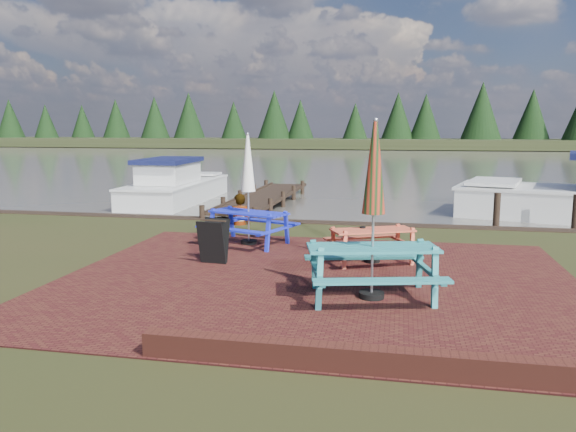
# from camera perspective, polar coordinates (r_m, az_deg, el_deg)

# --- Properties ---
(ground) EXTENTS (120.00, 120.00, 0.00)m
(ground) POSITION_cam_1_polar(r_m,az_deg,el_deg) (8.99, 1.95, -8.28)
(ground) COLOR black
(ground) RESTS_ON ground
(paving) EXTENTS (9.00, 7.50, 0.02)m
(paving) POSITION_cam_1_polar(r_m,az_deg,el_deg) (9.93, 2.91, -6.53)
(paving) COLOR #3D1413
(paving) RESTS_ON ground
(brick_wall) EXTENTS (6.21, 1.79, 0.30)m
(brick_wall) POSITION_cam_1_polar(r_m,az_deg,el_deg) (6.60, 17.53, -13.91)
(brick_wall) COLOR #4C1E16
(brick_wall) RESTS_ON ground
(water) EXTENTS (120.00, 60.00, 0.02)m
(water) POSITION_cam_1_polar(r_m,az_deg,el_deg) (45.57, 9.65, 5.57)
(water) COLOR #4C4941
(water) RESTS_ON ground
(far_treeline) EXTENTS (120.00, 10.00, 8.10)m
(far_treeline) POSITION_cam_1_polar(r_m,az_deg,el_deg) (74.48, 10.45, 9.39)
(far_treeline) COLOR black
(far_treeline) RESTS_ON ground
(picnic_table_teal) EXTENTS (2.37, 2.20, 2.78)m
(picnic_table_teal) POSITION_cam_1_polar(r_m,az_deg,el_deg) (8.78, 8.61, -2.24)
(picnic_table_teal) COLOR teal
(picnic_table_teal) RESTS_ON ground
(picnic_table_red) EXTENTS (2.06, 1.97, 2.23)m
(picnic_table_red) POSITION_cam_1_polar(r_m,az_deg,el_deg) (11.17, 8.60, -0.82)
(picnic_table_red) COLOR #D05235
(picnic_table_red) RESTS_ON ground
(picnic_table_blue) EXTENTS (2.26, 2.14, 2.51)m
(picnic_table_blue) POSITION_cam_1_polar(r_m,az_deg,el_deg) (12.79, -4.04, 0.96)
(picnic_table_blue) COLOR #1B27CD
(picnic_table_blue) RESTS_ON ground
(chalkboard) EXTENTS (0.56, 0.56, 0.87)m
(chalkboard) POSITION_cam_1_polar(r_m,az_deg,el_deg) (11.15, -7.56, -2.55)
(chalkboard) COLOR black
(chalkboard) RESTS_ON ground
(jetty) EXTENTS (1.76, 9.08, 1.00)m
(jetty) POSITION_cam_1_polar(r_m,az_deg,el_deg) (20.50, -2.53, 1.88)
(jetty) COLOR black
(jetty) RESTS_ON ground
(boat_jetty) EXTENTS (2.37, 6.52, 1.87)m
(boat_jetty) POSITION_cam_1_polar(r_m,az_deg,el_deg) (21.92, -11.37, 2.83)
(boat_jetty) COLOR silver
(boat_jetty) RESTS_ON ground
(person) EXTENTS (0.73, 0.60, 1.71)m
(person) POSITION_cam_1_polar(r_m,az_deg,el_deg) (15.42, -5.00, 2.24)
(person) COLOR gray
(person) RESTS_ON ground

